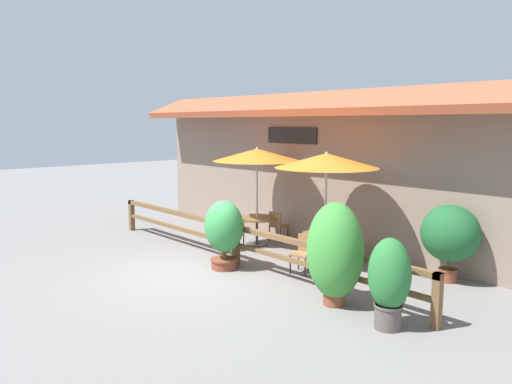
# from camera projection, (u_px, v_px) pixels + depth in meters

# --- Properties ---
(ground_plane) EXTENTS (60.00, 60.00, 0.00)m
(ground_plane) POSITION_uv_depth(u_px,v_px,m) (200.00, 273.00, 11.27)
(ground_plane) COLOR slate
(building_facade) EXTENTS (14.28, 1.49, 4.23)m
(building_facade) POSITION_uv_depth(u_px,v_px,m) (321.00, 167.00, 13.70)
(building_facade) COLOR gray
(building_facade) RESTS_ON ground
(patio_railing) EXTENTS (10.40, 0.14, 0.95)m
(patio_railing) POSITION_uv_depth(u_px,v_px,m) (236.00, 236.00, 11.87)
(patio_railing) COLOR brown
(patio_railing) RESTS_ON ground
(patio_umbrella_near) EXTENTS (2.40, 2.40, 2.70)m
(patio_umbrella_near) POSITION_uv_depth(u_px,v_px,m) (257.00, 155.00, 13.51)
(patio_umbrella_near) COLOR #B7B2A8
(patio_umbrella_near) RESTS_ON ground
(dining_table_near) EXTENTS (1.09, 1.09, 0.78)m
(dining_table_near) POSITION_uv_depth(u_px,v_px,m) (257.00, 223.00, 13.77)
(dining_table_near) COLOR brown
(dining_table_near) RESTS_ON ground
(chair_near_streetside) EXTENTS (0.43, 0.43, 0.85)m
(chair_near_streetside) POSITION_uv_depth(u_px,v_px,m) (235.00, 232.00, 13.28)
(chair_near_streetside) COLOR olive
(chair_near_streetside) RESTS_ON ground
(chair_near_wallside) EXTENTS (0.49, 0.49, 0.85)m
(chair_near_wallside) POSITION_uv_depth(u_px,v_px,m) (277.00, 224.00, 14.27)
(chair_near_wallside) COLOR olive
(chair_near_wallside) RESTS_ON ground
(patio_umbrella_middle) EXTENTS (2.40, 2.40, 2.70)m
(patio_umbrella_middle) POSITION_uv_depth(u_px,v_px,m) (327.00, 161.00, 11.46)
(patio_umbrella_middle) COLOR #B7B2A8
(patio_umbrella_middle) RESTS_ON ground
(dining_table_middle) EXTENTS (1.09, 1.09, 0.78)m
(dining_table_middle) POSITION_uv_depth(u_px,v_px,m) (325.00, 240.00, 11.72)
(dining_table_middle) COLOR brown
(dining_table_middle) RESTS_ON ground
(chair_middle_streetside) EXTENTS (0.51, 0.51, 0.85)m
(chair_middle_streetside) POSITION_uv_depth(u_px,v_px,m) (303.00, 252.00, 11.25)
(chair_middle_streetside) COLOR olive
(chair_middle_streetside) RESTS_ON ground
(chair_middle_wallside) EXTENTS (0.50, 0.50, 0.85)m
(chair_middle_wallside) POSITION_uv_depth(u_px,v_px,m) (343.00, 241.00, 12.27)
(chair_middle_wallside) COLOR olive
(chair_middle_wallside) RESTS_ON ground
(potted_plant_broad_leaf) EXTENTS (1.09, 0.98, 1.94)m
(potted_plant_broad_leaf) POSITION_uv_depth(u_px,v_px,m) (335.00, 252.00, 9.15)
(potted_plant_broad_leaf) COLOR brown
(potted_plant_broad_leaf) RESTS_ON ground
(potted_plant_tall_tropical) EXTENTS (0.95, 0.86, 1.60)m
(potted_plant_tall_tropical) POSITION_uv_depth(u_px,v_px,m) (224.00, 230.00, 11.47)
(potted_plant_tall_tropical) COLOR brown
(potted_plant_tall_tropical) RESTS_ON ground
(potted_plant_entrance_palm) EXTENTS (0.72, 0.64, 1.53)m
(potted_plant_entrance_palm) POSITION_uv_depth(u_px,v_px,m) (389.00, 280.00, 8.10)
(potted_plant_entrance_palm) COLOR #564C47
(potted_plant_entrance_palm) RESTS_ON ground
(potted_plant_small_flowering) EXTENTS (1.24, 1.12, 1.66)m
(potted_plant_small_flowering) POSITION_uv_depth(u_px,v_px,m) (450.00, 234.00, 10.50)
(potted_plant_small_flowering) COLOR brown
(potted_plant_small_flowering) RESTS_ON ground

